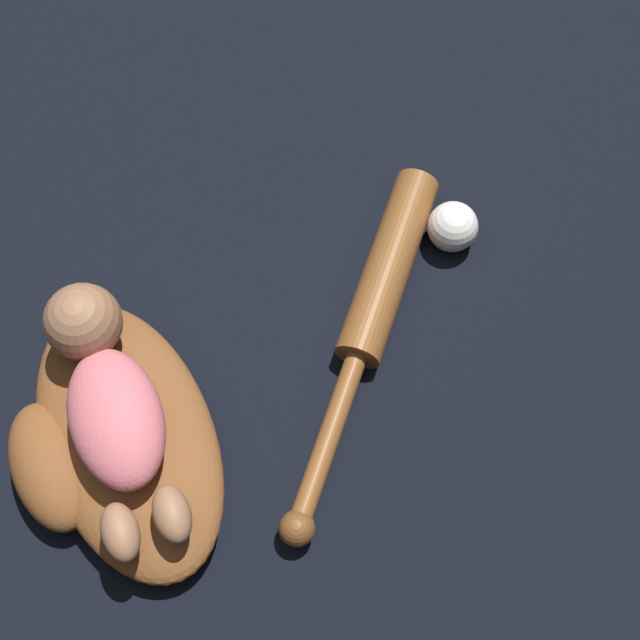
% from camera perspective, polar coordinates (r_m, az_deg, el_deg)
% --- Properties ---
extents(ground_plane, '(6.00, 6.00, 0.00)m').
position_cam_1_polar(ground_plane, '(1.15, -11.81, -7.84)').
color(ground_plane, black).
extents(baseball_glove, '(0.38, 0.25, 0.07)m').
position_cam_1_polar(baseball_glove, '(1.12, -13.01, -7.53)').
color(baseball_glove, brown).
rests_on(baseball_glove, ground).
extents(baby_figure, '(0.33, 0.11, 0.09)m').
position_cam_1_polar(baby_figure, '(1.06, -13.41, -4.59)').
color(baby_figure, '#D16670').
rests_on(baby_figure, baseball_glove).
extents(baseball_bat, '(0.42, 0.38, 0.06)m').
position_cam_1_polar(baseball_bat, '(1.17, 3.59, 1.11)').
color(baseball_bat, brown).
rests_on(baseball_bat, ground).
extents(baseball, '(0.07, 0.07, 0.07)m').
position_cam_1_polar(baseball, '(1.23, 8.48, 5.92)').
color(baseball, white).
rests_on(baseball, ground).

